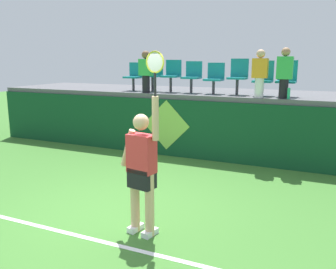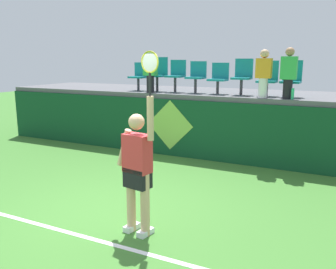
{
  "view_description": "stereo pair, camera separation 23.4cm",
  "coord_description": "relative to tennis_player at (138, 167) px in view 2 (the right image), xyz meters",
  "views": [
    {
      "loc": [
        3.04,
        -4.56,
        2.43
      ],
      "look_at": [
        0.37,
        1.3,
        1.09
      ],
      "focal_mm": 38.59,
      "sensor_mm": 36.0,
      "label": 1
    },
    {
      "loc": [
        3.25,
        -4.45,
        2.43
      ],
      "look_at": [
        0.37,
        1.3,
        1.09
      ],
      "focal_mm": 38.59,
      "sensor_mm": 36.0,
      "label": 2
    }
  ],
  "objects": [
    {
      "name": "stadium_chair_0",
      "position": [
        -2.78,
        4.7,
        1.03
      ],
      "size": [
        0.44,
        0.42,
        0.78
      ],
      "color": "#38383D",
      "rests_on": "spectator_platform"
    },
    {
      "name": "stadium_chair_7",
      "position": [
        1.29,
        4.71,
        1.04
      ],
      "size": [
        0.44,
        0.42,
        0.84
      ],
      "color": "#38383D",
      "rests_on": "spectator_platform"
    },
    {
      "name": "spectator_0",
      "position": [
        0.76,
        4.23,
        1.16
      ],
      "size": [
        0.34,
        0.2,
        1.08
      ],
      "color": "white",
      "rests_on": "spectator_platform"
    },
    {
      "name": "ground_plane",
      "position": [
        -0.74,
        0.38,
        -0.98
      ],
      "size": [
        40.0,
        40.0,
        0.0
      ],
      "primitive_type": "plane",
      "color": "#3D752D"
    },
    {
      "name": "stadium_chair_5",
      "position": [
        0.15,
        4.7,
        1.08
      ],
      "size": [
        0.44,
        0.42,
        0.88
      ],
      "color": "#38383D",
      "rests_on": "spectator_platform"
    },
    {
      "name": "stadium_chair_2",
      "position": [
        -1.64,
        4.7,
        1.08
      ],
      "size": [
        0.44,
        0.42,
        0.85
      ],
      "color": "#38383D",
      "rests_on": "spectator_platform"
    },
    {
      "name": "court_baseline_stripe",
      "position": [
        -0.74,
        -0.46,
        -0.97
      ],
      "size": [
        11.22,
        0.08,
        0.01
      ],
      "primitive_type": "cube",
      "color": "white",
      "rests_on": "ground_plane"
    },
    {
      "name": "stadium_chair_4",
      "position": [
        -0.46,
        4.7,
        1.02
      ],
      "size": [
        0.44,
        0.42,
        0.78
      ],
      "color": "#38383D",
      "rests_on": "spectator_platform"
    },
    {
      "name": "water_bottle",
      "position": [
        1.42,
        4.14,
        0.72
      ],
      "size": [
        0.06,
        0.06,
        0.25
      ],
      "primitive_type": "cylinder",
      "color": "#26B272",
      "rests_on": "spectator_platform"
    },
    {
      "name": "stadium_chair_6",
      "position": [
        0.76,
        4.71,
        1.04
      ],
      "size": [
        0.44,
        0.42,
        0.83
      ],
      "color": "#38383D",
      "rests_on": "spectator_platform"
    },
    {
      "name": "stadium_chair_1",
      "position": [
        -2.18,
        4.71,
        1.1
      ],
      "size": [
        0.44,
        0.42,
        0.92
      ],
      "color": "#38383D",
      "rests_on": "spectator_platform"
    },
    {
      "name": "wall_signage_mount",
      "position": [
        -1.47,
        3.98,
        -0.97
      ],
      "size": [
        1.27,
        0.01,
        1.43
      ],
      "color": "#0F4223",
      "rests_on": "ground_plane"
    },
    {
      "name": "court_back_wall",
      "position": [
        -0.74,
        4.08,
        -0.25
      ],
      "size": [
        12.46,
        0.2,
        1.45
      ],
      "primitive_type": "cube",
      "color": "#0F4223",
      "rests_on": "ground_plane"
    },
    {
      "name": "spectator_1",
      "position": [
        1.29,
        4.25,
        1.18
      ],
      "size": [
        0.34,
        0.2,
        1.12
      ],
      "color": "black",
      "rests_on": "spectator_platform"
    },
    {
      "name": "stadium_chair_3",
      "position": [
        -1.06,
        4.7,
        1.05
      ],
      "size": [
        0.44,
        0.42,
        0.81
      ],
      "color": "#38383D",
      "rests_on": "spectator_platform"
    },
    {
      "name": "tennis_player",
      "position": [
        0.0,
        0.0,
        0.0
      ],
      "size": [
        0.75,
        0.32,
        2.54
      ],
      "color": "white",
      "rests_on": "ground_plane"
    },
    {
      "name": "spectator_platform",
      "position": [
        -0.74,
        5.34,
        0.53
      ],
      "size": [
        12.46,
        2.62,
        0.12
      ],
      "primitive_type": "cube",
      "color": "#56565B",
      "rests_on": "court_back_wall"
    },
    {
      "name": "spectator_2",
      "position": [
        -2.18,
        4.25,
        1.17
      ],
      "size": [
        0.34,
        0.21,
        1.08
      ],
      "color": "black",
      "rests_on": "spectator_platform"
    }
  ]
}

